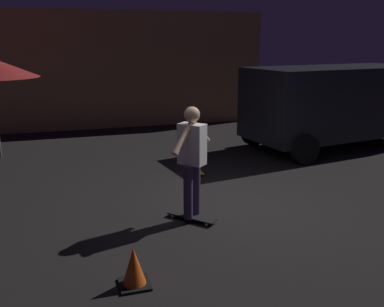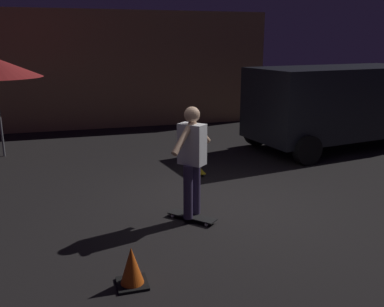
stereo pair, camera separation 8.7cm
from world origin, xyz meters
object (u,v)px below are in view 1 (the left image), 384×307
object	(u,v)px
skateboard_spare	(194,169)
traffic_cone	(134,268)
skater	(192,154)
skateboard_ridden	(192,217)
parked_van	(335,102)

from	to	relation	value
skateboard_spare	traffic_cone	distance (m)	4.25
skater	traffic_cone	distance (m)	2.05
skater	skateboard_spare	bearing A→B (deg)	71.87
skateboard_ridden	traffic_cone	distance (m)	1.88
skateboard_spare	skateboard_ridden	bearing A→B (deg)	-108.13
parked_van	traffic_cone	xyz separation A→B (m)	(-5.95, -4.89, -0.95)
skateboard_spare	traffic_cone	world-z (taller)	traffic_cone
skater	traffic_cone	bearing A→B (deg)	-126.95
skateboard_ridden	skateboard_spare	size ratio (longest dim) A/B	0.91
parked_van	skateboard_ridden	size ratio (longest dim) A/B	6.80
skateboard_spare	traffic_cone	xyz separation A→B (m)	(-1.88, -3.81, 0.16)
traffic_cone	parked_van	bearing A→B (deg)	39.40
skateboard_ridden	traffic_cone	xyz separation A→B (m)	(-1.13, -1.50, 0.16)
skateboard_spare	skater	xyz separation A→B (m)	(-0.76, -2.31, 0.98)
skateboard_ridden	skateboard_spare	bearing A→B (deg)	71.87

